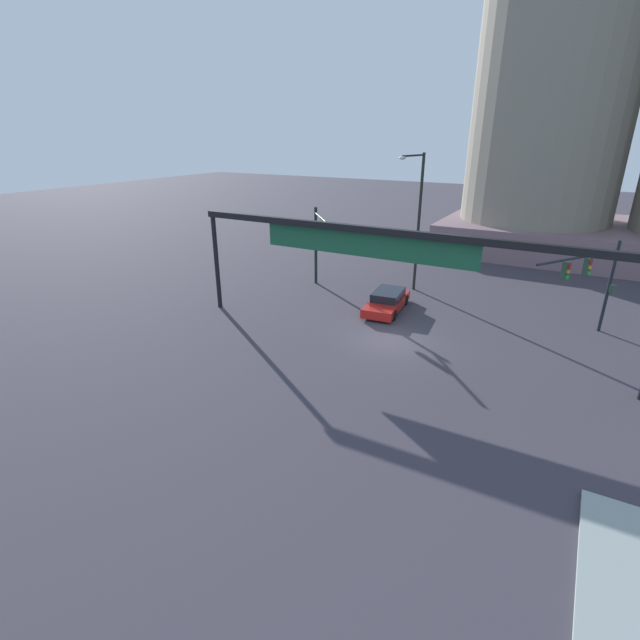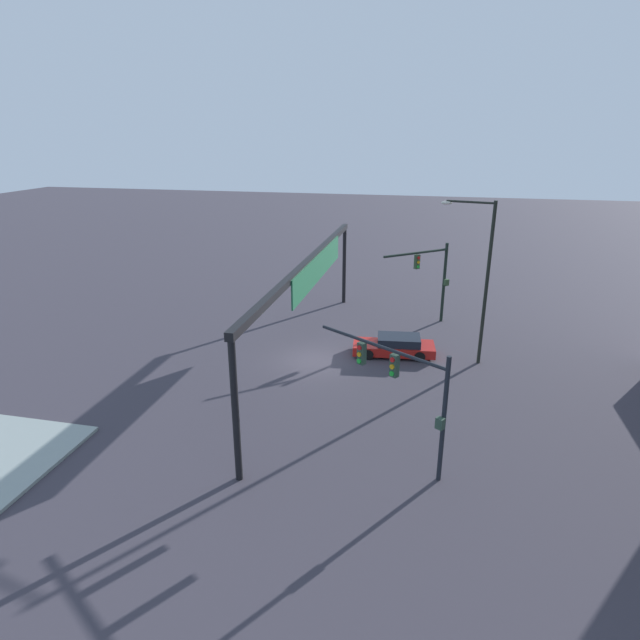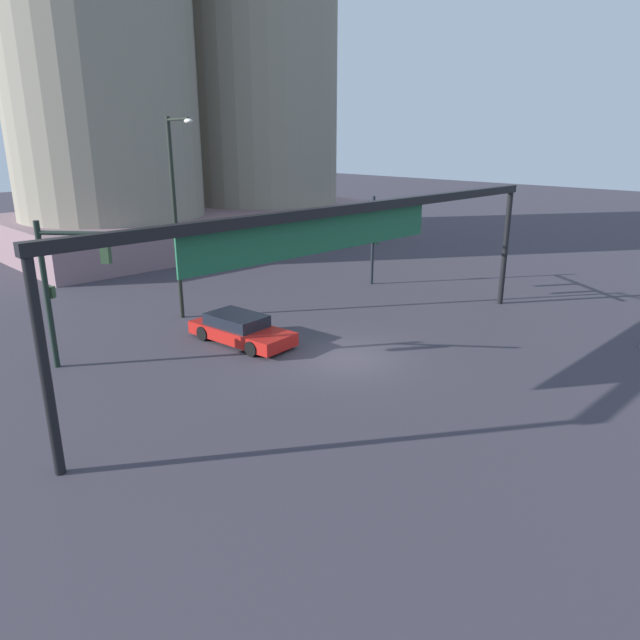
{
  "view_description": "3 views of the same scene",
  "coord_description": "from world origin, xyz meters",
  "px_view_note": "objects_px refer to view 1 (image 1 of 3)",
  "views": [
    {
      "loc": [
        8.15,
        -21.96,
        10.56
      ],
      "look_at": [
        -2.76,
        -2.62,
        1.65
      ],
      "focal_mm": 26.24,
      "sensor_mm": 36.0,
      "label": 1
    },
    {
      "loc": [
        27.87,
        6.63,
        12.82
      ],
      "look_at": [
        -2.1,
        -0.04,
        1.82
      ],
      "focal_mm": 29.65,
      "sensor_mm": 36.0,
      "label": 2
    },
    {
      "loc": [
        -16.08,
        -14.57,
        8.54
      ],
      "look_at": [
        -0.71,
        1.01,
        1.55
      ],
      "focal_mm": 32.4,
      "sensor_mm": 36.0,
      "label": 3
    }
  ],
  "objects_px": {
    "sedan_car_approaching": "(387,301)",
    "streetlamp_curved_arm": "(417,214)",
    "traffic_signal_opposite_side": "(319,237)",
    "traffic_signal_near_corner": "(592,274)"
  },
  "relations": [
    {
      "from": "sedan_car_approaching",
      "to": "streetlamp_curved_arm",
      "type": "bearing_deg",
      "value": 173.01
    },
    {
      "from": "sedan_car_approaching",
      "to": "traffic_signal_opposite_side",
      "type": "bearing_deg",
      "value": -113.46
    },
    {
      "from": "traffic_signal_near_corner",
      "to": "sedan_car_approaching",
      "type": "relative_size",
      "value": 1.08
    },
    {
      "from": "traffic_signal_near_corner",
      "to": "traffic_signal_opposite_side",
      "type": "distance_m",
      "value": 17.02
    },
    {
      "from": "traffic_signal_opposite_side",
      "to": "sedan_car_approaching",
      "type": "height_order",
      "value": "traffic_signal_opposite_side"
    },
    {
      "from": "streetlamp_curved_arm",
      "to": "traffic_signal_near_corner",
      "type": "bearing_deg",
      "value": 84.49
    },
    {
      "from": "traffic_signal_near_corner",
      "to": "traffic_signal_opposite_side",
      "type": "xyz_separation_m",
      "value": [
        -17.0,
        0.76,
        0.13
      ]
    },
    {
      "from": "traffic_signal_opposite_side",
      "to": "sedan_car_approaching",
      "type": "distance_m",
      "value": 7.13
    },
    {
      "from": "traffic_signal_opposite_side",
      "to": "sedan_car_approaching",
      "type": "xyz_separation_m",
      "value": [
        6.09,
        -1.89,
        -3.18
      ]
    },
    {
      "from": "traffic_signal_opposite_side",
      "to": "streetlamp_curved_arm",
      "type": "bearing_deg",
      "value": 73.75
    }
  ]
}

